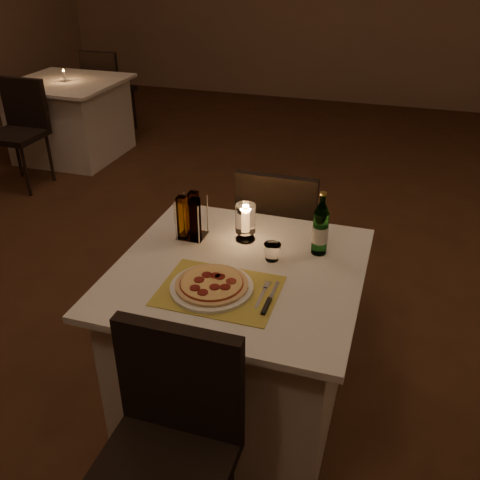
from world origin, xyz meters
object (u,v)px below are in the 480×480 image
(chair_near, at_px, (170,435))
(neighbor_table_left, at_px, (71,119))
(plate, at_px, (212,287))
(water_bottle, at_px, (320,229))
(hurricane_candle, at_px, (245,220))
(main_table, at_px, (239,337))
(chair_far, at_px, (279,230))
(pizza, at_px, (212,284))
(tumbler, at_px, (272,252))

(chair_near, distance_m, neighbor_table_left, 4.22)
(chair_near, bearing_deg, plate, 95.35)
(neighbor_table_left, bearing_deg, water_bottle, -40.19)
(neighbor_table_left, bearing_deg, chair_near, -52.52)
(neighbor_table_left, bearing_deg, hurricane_candle, -43.56)
(water_bottle, xyz_separation_m, neighbor_table_left, (-2.85, 2.41, -0.48))
(plate, relative_size, water_bottle, 1.13)
(main_table, bearing_deg, neighbor_table_left, 134.27)
(chair_far, distance_m, plate, 0.92)
(main_table, bearing_deg, water_bottle, 37.18)
(pizza, bearing_deg, plate, 131.66)
(main_table, relative_size, pizza, 3.57)
(chair_near, xyz_separation_m, water_bottle, (0.29, 0.93, 0.30))
(chair_far, height_order, hurricane_candle, hurricane_candle)
(chair_near, xyz_separation_m, neighbor_table_left, (-2.57, 3.35, -0.18))
(chair_far, xyz_separation_m, hurricane_candle, (-0.04, -0.48, 0.29))
(plate, distance_m, neighbor_table_left, 3.79)
(tumbler, distance_m, hurricane_candle, 0.21)
(plate, bearing_deg, pizza, -48.34)
(plate, distance_m, pizza, 0.02)
(chair_near, height_order, chair_far, same)
(plate, relative_size, tumbler, 4.34)
(main_table, relative_size, hurricane_candle, 5.82)
(main_table, relative_size, chair_far, 1.11)
(water_bottle, bearing_deg, main_table, -142.82)
(hurricane_candle, relative_size, neighbor_table_left, 0.17)
(main_table, distance_m, neighbor_table_left, 3.67)
(pizza, height_order, tumbler, tumbler)
(chair_near, xyz_separation_m, tumbler, (0.11, 0.82, 0.23))
(tumbler, bearing_deg, hurricane_candle, 140.81)
(main_table, distance_m, tumbler, 0.43)
(main_table, relative_size, neighbor_table_left, 1.00)
(chair_near, distance_m, hurricane_candle, 0.99)
(pizza, xyz_separation_m, hurricane_candle, (0.01, 0.41, 0.07))
(plate, height_order, neighbor_table_left, plate)
(chair_far, distance_m, pizza, 0.92)
(chair_near, bearing_deg, pizza, 95.33)
(chair_near, relative_size, tumbler, 12.21)
(plate, bearing_deg, chair_far, 86.80)
(chair_near, relative_size, hurricane_candle, 5.23)
(tumbler, relative_size, hurricane_candle, 0.43)
(plate, xyz_separation_m, water_bottle, (0.34, 0.40, 0.10))
(pizza, bearing_deg, water_bottle, 49.67)
(water_bottle, bearing_deg, chair_far, 120.38)
(pizza, distance_m, tumbler, 0.33)
(pizza, relative_size, water_bottle, 0.99)
(chair_far, xyz_separation_m, plate, (-0.05, -0.89, 0.20))
(main_table, bearing_deg, tumbler, 42.55)
(tumbler, distance_m, neighbor_table_left, 3.70)
(plate, height_order, water_bottle, water_bottle)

